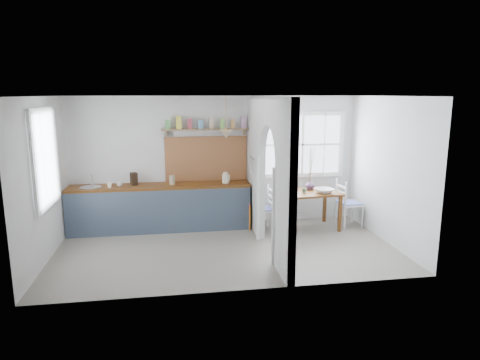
{
  "coord_description": "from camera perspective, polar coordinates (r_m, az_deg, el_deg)",
  "views": [
    {
      "loc": [
        -0.87,
        -6.96,
        2.64
      ],
      "look_at": [
        0.29,
        0.32,
        1.15
      ],
      "focal_mm": 32.0,
      "sensor_mm": 36.0,
      "label": 1
    }
  ],
  "objects": [
    {
      "name": "mug_a",
      "position": [
        8.42,
        -17.01,
        -0.67
      ],
      "size": [
        0.11,
        0.11,
        0.09
      ],
      "primitive_type": "imported",
      "rotation": [
        0.0,
        0.0,
        -0.16
      ],
      "color": "white",
      "rests_on": "counter"
    },
    {
      "name": "pendant_lamp",
      "position": [
        8.21,
        -1.86,
        6.13
      ],
      "size": [
        0.26,
        0.26,
        0.16
      ],
      "primitive_type": "cone",
      "color": "beige",
      "rests_on": "ceiling"
    },
    {
      "name": "partition",
      "position": [
        7.29,
        3.55,
        2.04
      ],
      "size": [
        0.12,
        3.2,
        2.6
      ],
      "color": "silver",
      "rests_on": "floor"
    },
    {
      "name": "plate",
      "position": [
        8.31,
        7.0,
        -1.72
      ],
      "size": [
        0.19,
        0.19,
        0.02
      ],
      "primitive_type": "cylinder",
      "rotation": [
        0.0,
        0.0,
        0.06
      ],
      "color": "#3A3332",
      "rests_on": "dining_table"
    },
    {
      "name": "walls",
      "position": [
        7.14,
        -1.86,
        0.63
      ],
      "size": [
        5.81,
        3.21,
        2.6
      ],
      "color": "silver",
      "rests_on": "floor"
    },
    {
      "name": "jar",
      "position": [
        8.44,
        -9.03,
        0.02
      ],
      "size": [
        0.11,
        0.11,
        0.18
      ],
      "primitive_type": "cylinder",
      "rotation": [
        0.0,
        0.0,
        -0.03
      ],
      "color": "tan",
      "rests_on": "counter"
    },
    {
      "name": "bowl",
      "position": [
        8.44,
        11.17,
        -1.41
      ],
      "size": [
        0.44,
        0.44,
        0.08
      ],
      "primitive_type": "imported",
      "rotation": [
        0.0,
        0.0,
        0.33
      ],
      "color": "white",
      "rests_on": "dining_table"
    },
    {
      "name": "nook_window",
      "position": [
        8.99,
        8.35,
        4.68
      ],
      "size": [
        1.76,
        0.1,
        1.3
      ],
      "primitive_type": null,
      "color": "white",
      "rests_on": "walls"
    },
    {
      "name": "towel_orange",
      "position": [
        8.39,
        1.31,
        -5.1
      ],
      "size": [
        0.02,
        0.03,
        0.51
      ],
      "primitive_type": "cube",
      "color": "orange",
      "rests_on": "counter"
    },
    {
      "name": "table_cup",
      "position": [
        8.36,
        8.56,
        -1.42
      ],
      "size": [
        0.11,
        0.11,
        0.09
      ],
      "primitive_type": "imported",
      "rotation": [
        0.0,
        0.0,
        0.16
      ],
      "color": "#527B52",
      "rests_on": "dining_table"
    },
    {
      "name": "chair_right",
      "position": [
        8.94,
        14.37,
        -2.97
      ],
      "size": [
        0.47,
        0.47,
        0.94
      ],
      "primitive_type": null,
      "rotation": [
        0.0,
        0.0,
        1.67
      ],
      "color": "white",
      "rests_on": "floor"
    },
    {
      "name": "utensil_rail",
      "position": [
        8.08,
        1.63,
        2.98
      ],
      "size": [
        0.02,
        0.5,
        0.02
      ],
      "primitive_type": "cylinder",
      "rotation": [
        1.57,
        0.0,
        0.0
      ],
      "color": "silver",
      "rests_on": "partition"
    },
    {
      "name": "dining_table",
      "position": [
        8.58,
        8.91,
        -3.99
      ],
      "size": [
        1.27,
        0.91,
        0.75
      ],
      "primitive_type": null,
      "rotation": [
        0.0,
        0.0,
        0.09
      ],
      "color": "#502811",
      "rests_on": "floor"
    },
    {
      "name": "knife_block",
      "position": [
        8.52,
        -13.96,
        0.15
      ],
      "size": [
        0.16,
        0.18,
        0.24
      ],
      "primitive_type": "cube",
      "rotation": [
        0.0,
        0.0,
        0.38
      ],
      "color": "black",
      "rests_on": "counter"
    },
    {
      "name": "floor",
      "position": [
        7.49,
        -1.79,
        -9.18
      ],
      "size": [
        5.8,
        3.2,
        0.01
      ],
      "primitive_type": "cube",
      "color": "slate",
      "rests_on": "ground"
    },
    {
      "name": "kitchen_window",
      "position": [
        7.31,
        -24.84,
        2.6
      ],
      "size": [
        0.1,
        1.16,
        1.5
      ],
      "primitive_type": null,
      "color": "white",
      "rests_on": "walls"
    },
    {
      "name": "chair_left",
      "position": [
        8.4,
        3.02,
        -3.84
      ],
      "size": [
        0.44,
        0.44,
        0.86
      ],
      "primitive_type": null,
      "rotation": [
        0.0,
        0.0,
        -1.45
      ],
      "color": "white",
      "rests_on": "floor"
    },
    {
      "name": "shelf",
      "position": [
        8.5,
        -4.55,
        7.13
      ],
      "size": [
        1.75,
        0.2,
        0.21
      ],
      "color": "olive",
      "rests_on": "walls"
    },
    {
      "name": "towel_magenta",
      "position": [
        8.42,
        1.27,
        -4.87
      ],
      "size": [
        0.02,
        0.03,
        0.53
      ],
      "primitive_type": "cube",
      "color": "#B23468",
      "rests_on": "counter"
    },
    {
      "name": "kettle",
      "position": [
        8.46,
        -1.96,
        0.31
      ],
      "size": [
        0.18,
        0.14,
        0.21
      ],
      "primitive_type": null,
      "rotation": [
        0.0,
        0.0,
        0.01
      ],
      "color": "beige",
      "rests_on": "counter"
    },
    {
      "name": "sink",
      "position": [
        8.58,
        -19.29,
        -0.97
      ],
      "size": [
        0.4,
        0.4,
        0.02
      ],
      "primitive_type": "cylinder",
      "color": "silver",
      "rests_on": "counter"
    },
    {
      "name": "vase",
      "position": [
        8.67,
        9.31,
        -0.63
      ],
      "size": [
        0.23,
        0.23,
        0.19
      ],
      "primitive_type": "imported",
      "rotation": [
        0.0,
        0.0,
        -0.25
      ],
      "color": "#482E4D",
      "rests_on": "dining_table"
    },
    {
      "name": "backsplash",
      "position": [
        8.66,
        -4.52,
        2.84
      ],
      "size": [
        1.65,
        0.03,
        0.9
      ],
      "primitive_type": "cube",
      "color": "#9B5834",
      "rests_on": "walls"
    },
    {
      "name": "ceiling",
      "position": [
        7.01,
        -1.93,
        11.12
      ],
      "size": [
        5.8,
        3.2,
        0.01
      ],
      "primitive_type": "cube",
      "color": "silver",
      "rests_on": "walls"
    },
    {
      "name": "counter",
      "position": [
        8.57,
        -10.48,
        -3.51
      ],
      "size": [
        3.5,
        0.6,
        0.9
      ],
      "color": "#502811",
      "rests_on": "floor"
    },
    {
      "name": "mug_b",
      "position": [
        8.5,
        -15.74,
        -0.49
      ],
      "size": [
        0.14,
        0.14,
        0.09
      ],
      "primitive_type": "imported",
      "rotation": [
        0.0,
        0.0,
        0.24
      ],
      "color": "silver",
      "rests_on": "counter"
    }
  ]
}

